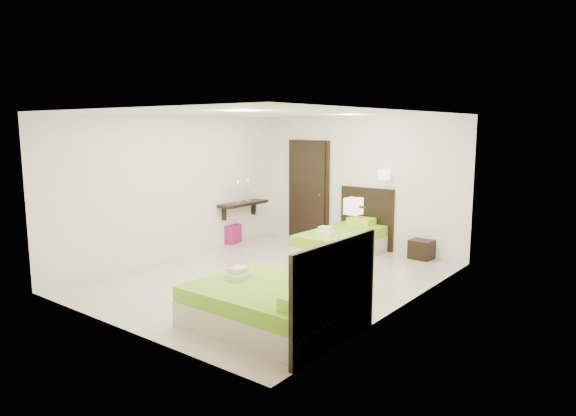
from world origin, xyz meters
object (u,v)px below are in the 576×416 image
Objects in this scene: bed_single at (344,241)px; nightstand at (421,249)px; ottoman at (229,234)px; bed_double at (276,305)px.

nightstand is (1.22, 0.73, -0.12)m from bed_single.
nightstand is 1.02× the size of ottoman.
bed_single is 3.65m from bed_double.
ottoman is (-3.67, 2.99, -0.09)m from bed_double.
bed_double reaches higher than ottoman.
bed_double is 4.93× the size of ottoman.
ottoman is at bearing -169.37° from bed_single.
ottoman is (-3.72, -1.20, 0.02)m from nightstand.
bed_single is at bearing 10.63° from ottoman.
bed_single reaches higher than nightstand.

